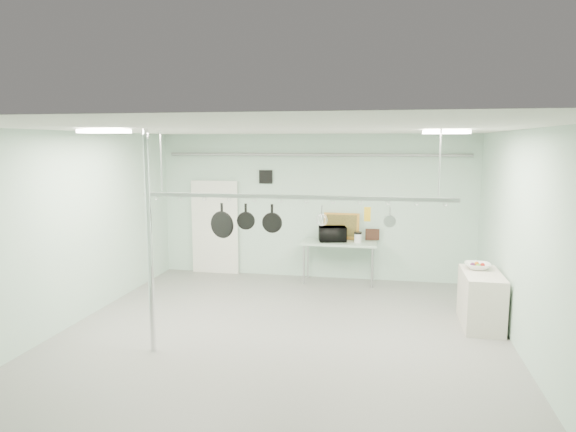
% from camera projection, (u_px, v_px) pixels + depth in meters
% --- Properties ---
extents(floor, '(8.00, 8.00, 0.00)m').
position_uv_depth(floor, '(276.00, 344.00, 7.74)').
color(floor, gray).
rests_on(floor, ground).
extents(ceiling, '(7.00, 8.00, 0.02)m').
position_uv_depth(ceiling, '(276.00, 130.00, 7.29)').
color(ceiling, silver).
rests_on(ceiling, back_wall).
extents(back_wall, '(7.00, 0.02, 3.20)m').
position_uv_depth(back_wall, '(314.00, 207.00, 11.39)').
color(back_wall, '#AFD2BF').
rests_on(back_wall, floor).
extents(right_wall, '(0.02, 8.00, 3.20)m').
position_uv_depth(right_wall, '(531.00, 249.00, 6.85)').
color(right_wall, '#AFD2BF').
rests_on(right_wall, floor).
extents(door, '(1.10, 0.10, 2.20)m').
position_uv_depth(door, '(215.00, 228.00, 11.86)').
color(door, silver).
rests_on(door, floor).
extents(wall_vent, '(0.30, 0.04, 0.30)m').
position_uv_depth(wall_vent, '(266.00, 177.00, 11.49)').
color(wall_vent, black).
rests_on(wall_vent, back_wall).
extents(conduit_pipe, '(6.60, 0.07, 0.07)m').
position_uv_depth(conduit_pipe, '(314.00, 155.00, 11.14)').
color(conduit_pipe, gray).
rests_on(conduit_pipe, back_wall).
extents(chrome_pole, '(0.08, 0.08, 3.20)m').
position_uv_depth(chrome_pole, '(150.00, 243.00, 7.25)').
color(chrome_pole, silver).
rests_on(chrome_pole, floor).
extents(prep_table, '(1.60, 0.70, 0.91)m').
position_uv_depth(prep_table, '(339.00, 245.00, 11.01)').
color(prep_table, '#A4C1AD').
rests_on(prep_table, floor).
extents(side_cabinet, '(0.60, 1.20, 0.90)m').
position_uv_depth(side_cabinet, '(481.00, 299.00, 8.44)').
color(side_cabinet, beige).
rests_on(side_cabinet, floor).
extents(pot_rack, '(4.80, 0.06, 1.00)m').
position_uv_depth(pot_rack, '(293.00, 195.00, 7.68)').
color(pot_rack, '#B7B7BC').
rests_on(pot_rack, ceiling).
extents(light_panel_left, '(0.65, 0.30, 0.05)m').
position_uv_depth(light_panel_left, '(104.00, 131.00, 6.93)').
color(light_panel_left, white).
rests_on(light_panel_left, ceiling).
extents(light_panel_right, '(0.65, 0.30, 0.05)m').
position_uv_depth(light_panel_right, '(446.00, 132.00, 7.42)').
color(light_panel_right, white).
rests_on(light_panel_right, ceiling).
extents(microwave, '(0.65, 0.51, 0.32)m').
position_uv_depth(microwave, '(333.00, 234.00, 11.02)').
color(microwave, black).
rests_on(microwave, prep_table).
extents(coffee_canister, '(0.17, 0.17, 0.19)m').
position_uv_depth(coffee_canister, '(358.00, 238.00, 10.86)').
color(coffee_canister, silver).
rests_on(coffee_canister, prep_table).
extents(painting_large, '(0.79, 0.17, 0.58)m').
position_uv_depth(painting_large, '(341.00, 226.00, 11.24)').
color(painting_large, gold).
rests_on(painting_large, prep_table).
extents(painting_small, '(0.30, 0.10, 0.25)m').
position_uv_depth(painting_small, '(372.00, 235.00, 11.14)').
color(painting_small, black).
rests_on(painting_small, prep_table).
extents(fruit_bowl, '(0.44, 0.44, 0.10)m').
position_uv_depth(fruit_bowl, '(477.00, 266.00, 8.62)').
color(fruit_bowl, white).
rests_on(fruit_bowl, side_cabinet).
extents(skillet_left, '(0.42, 0.18, 0.55)m').
position_uv_depth(skillet_left, '(222.00, 221.00, 7.95)').
color(skillet_left, black).
rests_on(skillet_left, pot_rack).
extents(skillet_mid, '(0.28, 0.11, 0.38)m').
position_uv_depth(skillet_mid, '(246.00, 216.00, 7.87)').
color(skillet_mid, black).
rests_on(skillet_mid, pot_rack).
extents(skillet_right, '(0.31, 0.07, 0.43)m').
position_uv_depth(skillet_right, '(272.00, 218.00, 7.79)').
color(skillet_right, black).
rests_on(skillet_right, pot_rack).
extents(whisk, '(0.21, 0.21, 0.30)m').
position_uv_depth(whisk, '(322.00, 215.00, 7.64)').
color(whisk, '#A8A8AD').
rests_on(whisk, pot_rack).
extents(grater, '(0.10, 0.03, 0.23)m').
position_uv_depth(grater, '(367.00, 214.00, 7.51)').
color(grater, gold).
rests_on(grater, pot_rack).
extents(saucepan, '(0.19, 0.14, 0.30)m').
position_uv_depth(saucepan, '(390.00, 217.00, 7.45)').
color(saucepan, silver).
rests_on(saucepan, pot_rack).
extents(fruit_cluster, '(0.24, 0.24, 0.09)m').
position_uv_depth(fruit_cluster, '(478.00, 264.00, 8.61)').
color(fruit_cluster, maroon).
rests_on(fruit_cluster, fruit_bowl).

